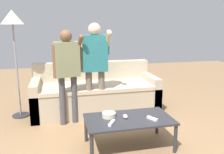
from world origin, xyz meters
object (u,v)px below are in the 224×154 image
object	(u,v)px
snack_bowl	(109,115)
floor_lamp	(13,25)
game_remote_wand_far	(112,123)
player_left	(67,66)
player_center	(95,61)
game_remote_wand_near	(152,118)
game_remote_nunchuk	(125,116)
coffee_table	(129,121)
couch	(95,94)

from	to	relation	value
snack_bowl	floor_lamp	world-z (taller)	floor_lamp
game_remote_wand_far	player_left	bearing A→B (deg)	113.22
player_center	game_remote_wand_near	bearing A→B (deg)	-64.18
game_remote_nunchuk	game_remote_wand_far	xyz separation A→B (m)	(-0.21, -0.14, -0.01)
coffee_table	snack_bowl	distance (m)	0.26
player_left	coffee_table	bearing A→B (deg)	-52.83
floor_lamp	game_remote_wand_near	xyz separation A→B (m)	(1.76, -1.52, -1.12)
couch	game_remote_nunchuk	distance (m)	1.42
couch	game_remote_wand_far	xyz separation A→B (m)	(-0.05, -1.54, 0.10)
game_remote_nunchuk	player_center	world-z (taller)	player_center
couch	snack_bowl	bearing A→B (deg)	-91.69
couch	game_remote_wand_near	size ratio (longest dim) A/B	14.85
game_remote_nunchuk	player_left	size ratio (longest dim) A/B	0.06
floor_lamp	game_remote_wand_far	distance (m)	2.27
player_center	game_remote_wand_near	size ratio (longest dim) A/B	10.61
coffee_table	game_remote_nunchuk	bearing A→B (deg)	162.72
floor_lamp	game_remote_wand_far	xyz separation A→B (m)	(1.24, -1.53, -1.12)
game_remote_wand_near	game_remote_wand_far	world-z (taller)	same
snack_bowl	player_center	distance (m)	1.05
coffee_table	game_remote_wand_far	world-z (taller)	game_remote_wand_far
couch	player_left	xyz separation A→B (m)	(-0.50, -0.50, 0.61)
coffee_table	floor_lamp	size ratio (longest dim) A/B	0.62
couch	game_remote_nunchuk	world-z (taller)	couch
snack_bowl	game_remote_wand_near	xyz separation A→B (m)	(0.50, -0.20, -0.01)
player_left	player_center	world-z (taller)	player_center
player_left	game_remote_nunchuk	bearing A→B (deg)	-54.11
couch	player_center	world-z (taller)	player_center
game_remote_nunchuk	game_remote_wand_far	size ratio (longest dim) A/B	0.58
floor_lamp	player_center	size ratio (longest dim) A/B	1.13
player_left	player_center	xyz separation A→B (m)	(0.43, 0.06, 0.06)
player_center	player_left	bearing A→B (deg)	-171.58
snack_bowl	player_left	world-z (taller)	player_left
snack_bowl	game_remote_nunchuk	size ratio (longest dim) A/B	1.96
couch	player_left	bearing A→B (deg)	-134.94
player_center	couch	bearing A→B (deg)	81.49
snack_bowl	game_remote_wand_far	world-z (taller)	snack_bowl
player_left	snack_bowl	bearing A→B (deg)	-60.67
game_remote_nunchuk	game_remote_wand_near	xyz separation A→B (m)	(0.31, -0.12, -0.01)
snack_bowl	game_remote_wand_near	world-z (taller)	snack_bowl
game_remote_nunchuk	player_left	distance (m)	1.22
couch	snack_bowl	xyz separation A→B (m)	(-0.04, -1.32, 0.12)
game_remote_wand_near	game_remote_nunchuk	bearing A→B (deg)	158.49
player_left	game_remote_wand_near	size ratio (longest dim) A/B	9.92
couch	floor_lamp	bearing A→B (deg)	-179.68
coffee_table	player_left	xyz separation A→B (m)	(-0.69, 0.92, 0.57)
floor_lamp	game_remote_wand_far	size ratio (longest dim) A/B	11.61
floor_lamp	game_remote_wand_near	bearing A→B (deg)	-40.82
couch	floor_lamp	xyz separation A→B (m)	(-1.30, -0.01, 1.22)
player_center	game_remote_wand_far	bearing A→B (deg)	-89.40
coffee_table	game_remote_wand_far	xyz separation A→B (m)	(-0.25, -0.12, 0.06)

